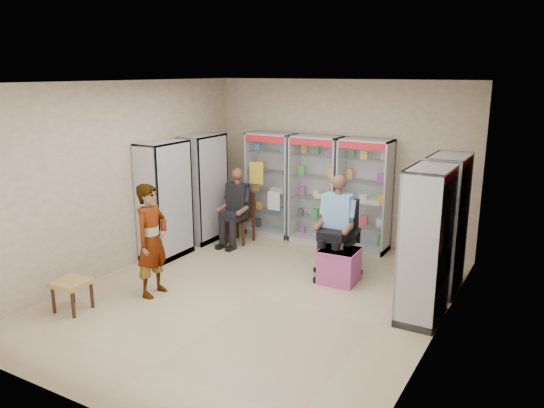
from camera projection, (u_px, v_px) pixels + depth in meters
The scene contains 18 objects.
floor at pixel (255, 296), 7.60m from camera, with size 6.00×6.00×0.00m, color tan.
room_shell at pixel (254, 161), 7.12m from camera, with size 5.02×6.02×3.01m.
cabinet_back_left at pixel (271, 184), 10.28m from camera, with size 0.90×0.50×2.00m, color #ACAEB3.
cabinet_back_mid at pixel (316, 190), 9.82m from camera, with size 0.90×0.50×2.00m, color #AEB0B5.
cabinet_back_right at pixel (364, 196), 9.37m from camera, with size 0.90×0.50×2.00m, color #B8BAC0.
cabinet_right_far at pixel (445, 224), 7.63m from camera, with size 0.50×0.90×2.00m, color #ABADB2.
cabinet_right_near at pixel (426, 245), 6.71m from camera, with size 0.50×0.90×2.00m, color #ACAFB4.
cabinet_left_far at pixel (204, 188), 9.94m from camera, with size 0.50×0.90×2.00m, color #B6B9BE.
cabinet_left_near at pixel (165, 200), 9.01m from camera, with size 0.50×0.90×2.00m, color #A0A1A6.
wooden_chair at pixel (240, 218), 9.91m from camera, with size 0.42×0.42×0.94m, color #311C13.
seated_customer at pixel (239, 208), 9.82m from camera, with size 0.44×0.60×1.34m, color black, non-canonical shape.
office_chair at pixel (339, 236), 8.42m from camera, with size 0.64×0.64×1.17m, color black.
seated_shopkeeper at pixel (338, 227), 8.34m from camera, with size 0.49×0.68×1.50m, color #6786CC, non-canonical shape.
pink_trunk at pixel (339, 266), 8.06m from camera, with size 0.55×0.53×0.53m, color #AD457E.
tea_glass at pixel (341, 246), 7.99m from camera, with size 0.07×0.07×0.09m, color #631808.
woven_stool_a at pixel (417, 269), 8.04m from camera, with size 0.44×0.44×0.44m, color #A58845.
woven_stool_b at pixel (73, 295), 7.11m from camera, with size 0.43×0.43×0.43m, color #9D7942.
standing_man at pixel (152, 240), 7.49m from camera, with size 0.59×0.39×1.63m, color gray.
Camera 1 is at (3.69, -6.00, 3.14)m, focal length 35.00 mm.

